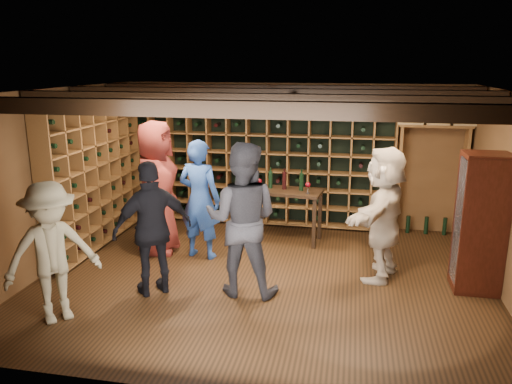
% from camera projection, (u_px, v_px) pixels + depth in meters
% --- Properties ---
extents(ground, '(6.00, 6.00, 0.00)m').
position_uv_depth(ground, '(264.00, 278.00, 6.78)').
color(ground, '#311C0D').
rests_on(ground, ground).
extents(room_shell, '(6.00, 6.00, 6.00)m').
position_uv_depth(room_shell, '(265.00, 97.00, 6.21)').
color(room_shell, brown).
rests_on(room_shell, ground).
extents(wine_rack_back, '(4.65, 0.30, 2.20)m').
position_uv_depth(wine_rack_back, '(258.00, 161.00, 8.80)').
color(wine_rack_back, brown).
rests_on(wine_rack_back, ground).
extents(wine_rack_left, '(0.30, 2.65, 2.20)m').
position_uv_depth(wine_rack_left, '(95.00, 174.00, 7.80)').
color(wine_rack_left, brown).
rests_on(wine_rack_left, ground).
extents(crate_shelf, '(1.20, 0.32, 2.07)m').
position_uv_depth(crate_shelf, '(434.00, 143.00, 8.13)').
color(crate_shelf, brown).
rests_on(crate_shelf, ground).
extents(display_cabinet, '(0.55, 0.50, 1.75)m').
position_uv_depth(display_cabinet, '(480.00, 226.00, 6.24)').
color(display_cabinet, '#36120A').
rests_on(display_cabinet, ground).
extents(man_blue_shirt, '(0.71, 0.53, 1.78)m').
position_uv_depth(man_blue_shirt, '(200.00, 199.00, 7.33)').
color(man_blue_shirt, navy).
rests_on(man_blue_shirt, ground).
extents(man_grey_suit, '(0.95, 0.74, 1.93)m').
position_uv_depth(man_grey_suit, '(242.00, 220.00, 6.14)').
color(man_grey_suit, black).
rests_on(man_grey_suit, ground).
extents(guest_red_floral, '(0.68, 1.01, 2.02)m').
position_uv_depth(guest_red_floral, '(157.00, 188.00, 7.52)').
color(guest_red_floral, maroon).
rests_on(guest_red_floral, ground).
extents(guest_woman_black, '(1.03, 0.96, 1.70)m').
position_uv_depth(guest_woman_black, '(153.00, 229.00, 6.15)').
color(guest_woman_black, black).
rests_on(guest_woman_black, ground).
extents(guest_khaki, '(1.15, 1.17, 1.61)m').
position_uv_depth(guest_khaki, '(52.00, 253.00, 5.50)').
color(guest_khaki, '#857B5C').
rests_on(guest_khaki, ground).
extents(guest_beige, '(1.03, 1.75, 1.80)m').
position_uv_depth(guest_beige, '(384.00, 214.00, 6.60)').
color(guest_beige, tan).
rests_on(guest_beige, ground).
extents(tasting_table, '(1.19, 0.70, 1.13)m').
position_uv_depth(tasting_table, '(286.00, 196.00, 8.05)').
color(tasting_table, black).
rests_on(tasting_table, ground).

